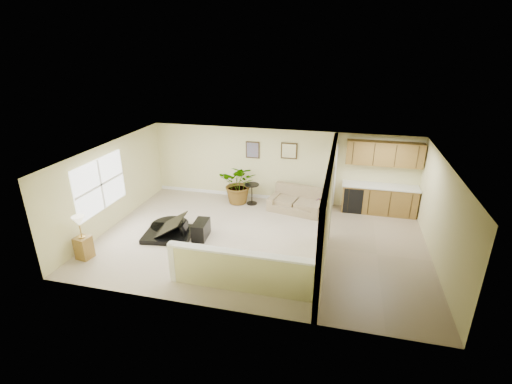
% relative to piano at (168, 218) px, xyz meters
% --- Properties ---
extents(floor, '(9.00, 9.00, 0.00)m').
position_rel_piano_xyz_m(floor, '(2.61, 0.26, -0.52)').
color(floor, '#B8A88F').
rests_on(floor, ground).
extents(back_wall, '(9.00, 0.04, 2.50)m').
position_rel_piano_xyz_m(back_wall, '(2.61, 3.26, 0.73)').
color(back_wall, beige).
rests_on(back_wall, floor).
extents(front_wall, '(9.00, 0.04, 2.50)m').
position_rel_piano_xyz_m(front_wall, '(2.61, -2.74, 0.73)').
color(front_wall, beige).
rests_on(front_wall, floor).
extents(left_wall, '(0.04, 6.00, 2.50)m').
position_rel_piano_xyz_m(left_wall, '(-1.89, 0.26, 0.73)').
color(left_wall, beige).
rests_on(left_wall, floor).
extents(right_wall, '(0.04, 6.00, 2.50)m').
position_rel_piano_xyz_m(right_wall, '(7.11, 0.26, 0.73)').
color(right_wall, beige).
rests_on(right_wall, floor).
extents(ceiling, '(9.00, 6.00, 0.04)m').
position_rel_piano_xyz_m(ceiling, '(2.61, 0.26, 1.98)').
color(ceiling, white).
rests_on(ceiling, back_wall).
extents(kitchen_vinyl, '(2.70, 6.00, 0.01)m').
position_rel_piano_xyz_m(kitchen_vinyl, '(5.76, 0.26, -0.51)').
color(kitchen_vinyl, gray).
rests_on(kitchen_vinyl, floor).
extents(interior_partition, '(0.18, 5.99, 2.50)m').
position_rel_piano_xyz_m(interior_partition, '(4.41, 0.51, 0.70)').
color(interior_partition, beige).
rests_on(interior_partition, floor).
extents(pony_half_wall, '(3.42, 0.22, 1.00)m').
position_rel_piano_xyz_m(pony_half_wall, '(2.69, -2.04, 0.00)').
color(pony_half_wall, beige).
rests_on(pony_half_wall, floor).
extents(left_window, '(0.05, 2.15, 1.45)m').
position_rel_piano_xyz_m(left_window, '(-1.87, -0.24, 0.93)').
color(left_window, white).
rests_on(left_window, left_wall).
extents(wall_art_left, '(0.48, 0.04, 0.58)m').
position_rel_piano_xyz_m(wall_art_left, '(1.66, 3.23, 1.23)').
color(wall_art_left, '#3C2C15').
rests_on(wall_art_left, back_wall).
extents(wall_mirror, '(0.55, 0.04, 0.55)m').
position_rel_piano_xyz_m(wall_mirror, '(2.91, 3.23, 1.28)').
color(wall_mirror, '#3C2C15').
rests_on(wall_mirror, back_wall).
extents(kitchen_cabinets, '(2.36, 0.65, 2.33)m').
position_rel_piano_xyz_m(kitchen_cabinets, '(5.80, 2.99, 0.35)').
color(kitchen_cabinets, olive).
rests_on(kitchen_cabinets, floor).
extents(piano, '(1.65, 1.70, 1.24)m').
position_rel_piano_xyz_m(piano, '(0.00, 0.00, 0.00)').
color(piano, black).
rests_on(piano, floor).
extents(piano_bench, '(0.43, 0.75, 0.48)m').
position_rel_piano_xyz_m(piano_bench, '(0.96, 0.04, -0.28)').
color(piano_bench, black).
rests_on(piano_bench, floor).
extents(loveseat, '(1.92, 1.31, 0.99)m').
position_rel_piano_xyz_m(loveseat, '(3.32, 2.55, -0.14)').
color(loveseat, tan).
rests_on(loveseat, floor).
extents(accent_table, '(0.50, 0.50, 0.72)m').
position_rel_piano_xyz_m(accent_table, '(1.77, 2.67, -0.06)').
color(accent_table, black).
rests_on(accent_table, floor).
extents(palm_plant, '(1.28, 1.11, 1.40)m').
position_rel_piano_xyz_m(palm_plant, '(1.34, 2.67, 0.17)').
color(palm_plant, black).
rests_on(palm_plant, floor).
extents(small_plant, '(0.33, 0.33, 0.48)m').
position_rel_piano_xyz_m(small_plant, '(4.06, 2.57, -0.32)').
color(small_plant, black).
rests_on(small_plant, floor).
extents(lamp_stand, '(0.39, 0.39, 1.18)m').
position_rel_piano_xyz_m(lamp_stand, '(-1.54, -1.68, -0.02)').
color(lamp_stand, olive).
rests_on(lamp_stand, floor).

